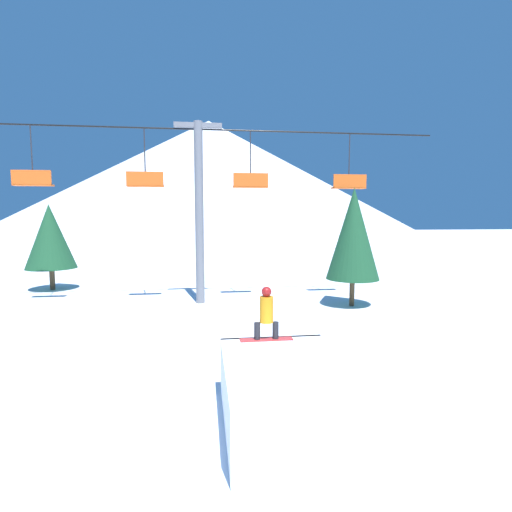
{
  "coord_description": "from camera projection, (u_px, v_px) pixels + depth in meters",
  "views": [
    {
      "loc": [
        -1.11,
        -7.56,
        4.57
      ],
      "look_at": [
        0.58,
        5.39,
        3.23
      ],
      "focal_mm": 28.0,
      "sensor_mm": 36.0,
      "label": 1
    }
  ],
  "objects": [
    {
      "name": "snowboarder",
      "position": [
        266.0,
        313.0,
        10.0
      ],
      "size": [
        1.34,
        0.34,
        1.36
      ],
      "color": "#B22D2D",
      "rests_on": "snow_ramp"
    },
    {
      "name": "ground_plane",
      "position": [
        262.0,
        442.0,
        8.07
      ],
      "size": [
        220.0,
        220.0,
        0.0
      ],
      "primitive_type": "plane",
      "color": "white"
    },
    {
      "name": "pine_tree_far",
      "position": [
        50.0,
        237.0,
        24.26
      ],
      "size": [
        2.95,
        2.95,
        5.24
      ],
      "color": "#4C3823",
      "rests_on": "ground_plane"
    },
    {
      "name": "mountain_ridge",
      "position": [
        209.0,
        181.0,
        75.87
      ],
      "size": [
        81.8,
        81.8,
        22.18
      ],
      "color": "silver",
      "rests_on": "ground_plane"
    },
    {
      "name": "chairlift",
      "position": [
        199.0,
        197.0,
        20.34
      ],
      "size": [
        24.91,
        0.44,
        9.27
      ],
      "color": "slate",
      "rests_on": "ground_plane"
    },
    {
      "name": "snow_ramp",
      "position": [
        285.0,
        395.0,
        8.57
      ],
      "size": [
        2.61,
        3.76,
        1.43
      ],
      "color": "white",
      "rests_on": "ground_plane"
    },
    {
      "name": "pine_tree_near",
      "position": [
        353.0,
        234.0,
        19.84
      ],
      "size": [
        2.63,
        2.63,
        5.94
      ],
      "color": "#4C3823",
      "rests_on": "ground_plane"
    }
  ]
}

